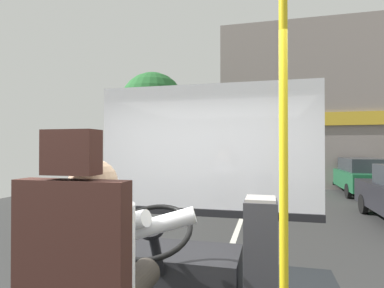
# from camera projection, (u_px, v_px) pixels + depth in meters

# --- Properties ---
(ground) EXTENTS (18.00, 44.00, 0.06)m
(ground) POSITION_uv_depth(u_px,v_px,m) (247.00, 205.00, 10.41)
(ground) COLOR #313131
(bus_driver) EXTENTS (0.82, 0.60, 0.74)m
(bus_driver) POSITION_uv_depth(u_px,v_px,m) (100.00, 260.00, 1.44)
(bus_driver) COLOR #332D28
(bus_driver) RESTS_ON driver_seat
(steering_console) EXTENTS (1.10, 1.00, 0.82)m
(steering_console) POSITION_uv_depth(u_px,v_px,m) (171.00, 272.00, 2.50)
(steering_console) COLOR black
(steering_console) RESTS_ON bus_floor
(handrail_pole) EXTENTS (0.04, 0.04, 2.24)m
(handrail_pole) POSITION_uv_depth(u_px,v_px,m) (284.00, 171.00, 1.55)
(handrail_pole) COLOR yellow
(handrail_pole) RESTS_ON bus_floor
(fare_box) EXTENTS (0.22, 0.27, 0.89)m
(fare_box) POSITION_uv_depth(u_px,v_px,m) (261.00, 264.00, 2.10)
(fare_box) COLOR #333338
(fare_box) RESTS_ON bus_floor
(windshield_panel) EXTENTS (2.50, 0.08, 1.48)m
(windshield_panel) POSITION_uv_depth(u_px,v_px,m) (205.00, 164.00, 3.46)
(windshield_panel) COLOR silver
(street_tree) EXTENTS (2.87, 2.87, 5.23)m
(street_tree) POSITION_uv_depth(u_px,v_px,m) (153.00, 105.00, 13.71)
(street_tree) COLOR #4C3828
(street_tree) RESTS_ON ground
(shop_building) EXTENTS (11.82, 6.03, 7.93)m
(shop_building) POSITION_uv_depth(u_px,v_px,m) (337.00, 109.00, 16.68)
(shop_building) COLOR gray
(shop_building) RESTS_ON ground
(parked_car_green) EXTENTS (1.76, 4.39, 1.47)m
(parked_car_green) POSITION_uv_depth(u_px,v_px,m) (362.00, 176.00, 12.63)
(parked_car_green) COLOR #195633
(parked_car_green) RESTS_ON ground
(parked_car_charcoal) EXTENTS (1.81, 4.27, 1.46)m
(parked_car_charcoal) POSITION_uv_depth(u_px,v_px,m) (336.00, 168.00, 17.33)
(parked_car_charcoal) COLOR #474C51
(parked_car_charcoal) RESTS_ON ground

